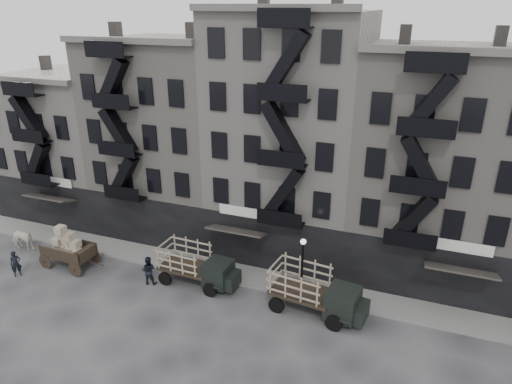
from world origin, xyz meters
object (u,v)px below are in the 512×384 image
(pedestrian_west, at_px, (16,264))
(pedestrian_mid, at_px, (148,270))
(horse, at_px, (22,239))
(wagon, at_px, (66,243))
(stake_truck_east, at_px, (315,289))
(stake_truck_west, at_px, (197,263))

(pedestrian_west, distance_m, pedestrian_mid, 9.34)
(horse, height_order, wagon, wagon)
(wagon, relative_size, stake_truck_east, 0.64)
(stake_truck_west, relative_size, pedestrian_mid, 2.72)
(wagon, relative_size, stake_truck_west, 0.70)
(wagon, xyz_separation_m, stake_truck_east, (17.71, 0.98, -0.16))
(pedestrian_west, relative_size, pedestrian_mid, 0.93)
(horse, relative_size, pedestrian_west, 1.16)
(horse, xyz_separation_m, wagon, (4.92, -0.58, 0.91))
(stake_truck_west, bearing_deg, horse, -175.02)
(horse, height_order, stake_truck_west, stake_truck_west)
(stake_truck_east, xyz_separation_m, pedestrian_west, (-20.13, -3.30, -0.73))
(pedestrian_west, height_order, pedestrian_mid, pedestrian_mid)
(wagon, xyz_separation_m, pedestrian_mid, (6.61, 0.07, -0.82))
(stake_truck_west, xyz_separation_m, pedestrian_west, (-12.03, -3.58, -0.61))
(horse, xyz_separation_m, stake_truck_east, (22.62, 0.40, 0.74))
(stake_truck_east, bearing_deg, pedestrian_west, -163.61)
(stake_truck_east, height_order, pedestrian_west, stake_truck_east)
(stake_truck_west, bearing_deg, stake_truck_east, 0.33)
(wagon, xyz_separation_m, pedestrian_west, (-2.42, -2.32, -0.89))
(pedestrian_west, xyz_separation_m, pedestrian_mid, (9.03, 2.39, 0.07))
(pedestrian_mid, bearing_deg, stake_truck_west, -173.47)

